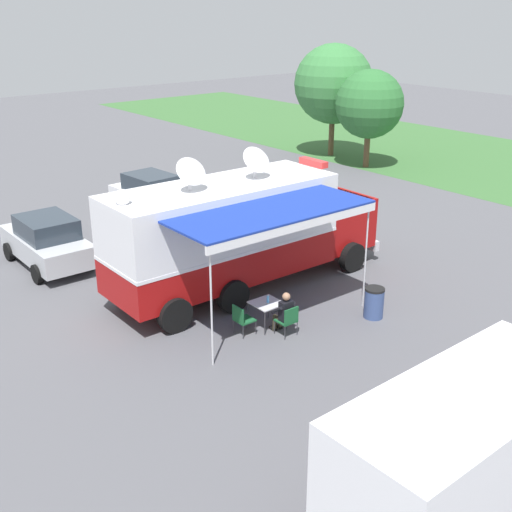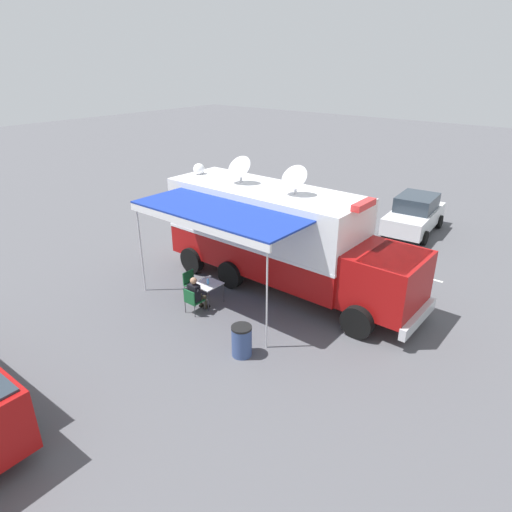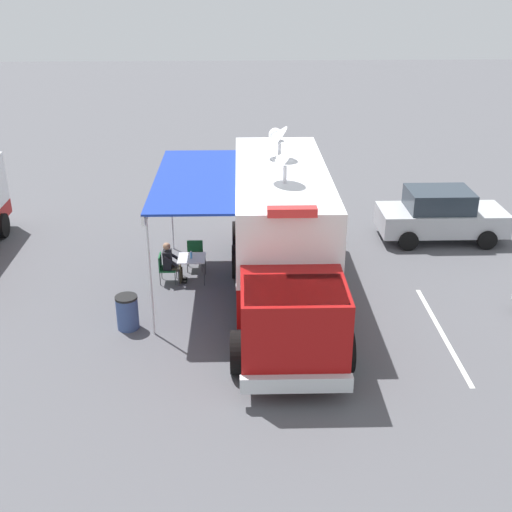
{
  "view_description": "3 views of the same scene",
  "coord_description": "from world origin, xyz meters",
  "px_view_note": "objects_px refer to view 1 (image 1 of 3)",
  "views": [
    {
      "loc": [
        14.96,
        -10.81,
        8.44
      ],
      "look_at": [
        1.4,
        0.18,
        1.62
      ],
      "focal_mm": 45.37,
      "sensor_mm": 36.0,
      "label": 1
    },
    {
      "loc": [
        11.88,
        9.1,
        7.54
      ],
      "look_at": [
        0.37,
        -0.08,
        1.05
      ],
      "focal_mm": 31.43,
      "sensor_mm": 36.0,
      "label": 2
    },
    {
      "loc": [
        1.32,
        17.1,
        8.53
      ],
      "look_at": [
        0.71,
        0.34,
        1.07
      ],
      "focal_mm": 45.73,
      "sensor_mm": 36.0,
      "label": 3
    }
  ],
  "objects_px": {
    "command_truck": "(242,230)",
    "folding_chair_beside_table": "(242,318)",
    "water_bottle": "(268,299)",
    "car_behind_truck": "(153,195)",
    "car_far_corner": "(47,241)",
    "folding_chair_at_table": "(288,319)",
    "folding_table": "(267,304)",
    "support_truck": "(481,445)",
    "seated_responder": "(284,312)",
    "trash_bin": "(374,303)"
  },
  "relations": [
    {
      "from": "command_truck",
      "to": "folding_chair_beside_table",
      "type": "xyz_separation_m",
      "value": [
        2.49,
        -1.98,
        -1.43
      ]
    },
    {
      "from": "command_truck",
      "to": "water_bottle",
      "type": "xyz_separation_m",
      "value": [
        2.54,
        -1.1,
        -1.11
      ]
    },
    {
      "from": "car_behind_truck",
      "to": "car_far_corner",
      "type": "xyz_separation_m",
      "value": [
        2.71,
        -5.75,
        0.0
      ]
    },
    {
      "from": "folding_chair_at_table",
      "to": "car_behind_truck",
      "type": "distance_m",
      "value": 12.06
    },
    {
      "from": "folding_table",
      "to": "car_far_corner",
      "type": "height_order",
      "value": "car_far_corner"
    },
    {
      "from": "car_far_corner",
      "to": "folding_table",
      "type": "bearing_deg",
      "value": 19.48
    },
    {
      "from": "command_truck",
      "to": "support_truck",
      "type": "height_order",
      "value": "command_truck"
    },
    {
      "from": "car_far_corner",
      "to": "seated_responder",
      "type": "bearing_deg",
      "value": 18.77
    },
    {
      "from": "folding_table",
      "to": "folding_chair_at_table",
      "type": "bearing_deg",
      "value": 6.54
    },
    {
      "from": "water_bottle",
      "to": "folding_chair_at_table",
      "type": "relative_size",
      "value": 0.26
    },
    {
      "from": "folding_chair_beside_table",
      "to": "car_far_corner",
      "type": "bearing_deg",
      "value": -165.86
    },
    {
      "from": "folding_table",
      "to": "car_behind_truck",
      "type": "bearing_deg",
      "value": 165.46
    },
    {
      "from": "trash_bin",
      "to": "car_far_corner",
      "type": "xyz_separation_m",
      "value": [
        -9.73,
        -5.67,
        0.42
      ]
    },
    {
      "from": "water_bottle",
      "to": "folding_chair_beside_table",
      "type": "xyz_separation_m",
      "value": [
        -0.05,
        -0.88,
        -0.32
      ]
    },
    {
      "from": "command_truck",
      "to": "folding_chair_at_table",
      "type": "bearing_deg",
      "value": -17.33
    },
    {
      "from": "water_bottle",
      "to": "folding_chair_at_table",
      "type": "xyz_separation_m",
      "value": [
        0.79,
        0.06,
        -0.32
      ]
    },
    {
      "from": "water_bottle",
      "to": "seated_responder",
      "type": "height_order",
      "value": "seated_responder"
    },
    {
      "from": "folding_chair_at_table",
      "to": "folding_table",
      "type": "bearing_deg",
      "value": -173.46
    },
    {
      "from": "folding_chair_beside_table",
      "to": "trash_bin",
      "type": "height_order",
      "value": "trash_bin"
    },
    {
      "from": "support_truck",
      "to": "car_behind_truck",
      "type": "xyz_separation_m",
      "value": [
        -18.67,
        4.51,
        -0.51
      ]
    },
    {
      "from": "folding_chair_at_table",
      "to": "folding_chair_beside_table",
      "type": "bearing_deg",
      "value": -131.93
    },
    {
      "from": "folding_table",
      "to": "folding_chair_at_table",
      "type": "relative_size",
      "value": 0.93
    },
    {
      "from": "water_bottle",
      "to": "folding_table",
      "type": "bearing_deg",
      "value": -105.3
    },
    {
      "from": "water_bottle",
      "to": "folding_chair_beside_table",
      "type": "height_order",
      "value": "water_bottle"
    },
    {
      "from": "folding_table",
      "to": "car_far_corner",
      "type": "relative_size",
      "value": 0.19
    },
    {
      "from": "trash_bin",
      "to": "car_far_corner",
      "type": "distance_m",
      "value": 11.27
    },
    {
      "from": "trash_bin",
      "to": "water_bottle",
      "type": "bearing_deg",
      "value": -118.75
    },
    {
      "from": "trash_bin",
      "to": "car_behind_truck",
      "type": "xyz_separation_m",
      "value": [
        -12.44,
        0.08,
        0.42
      ]
    },
    {
      "from": "folding_chair_at_table",
      "to": "folding_chair_beside_table",
      "type": "height_order",
      "value": "same"
    },
    {
      "from": "support_truck",
      "to": "folding_table",
      "type": "bearing_deg",
      "value": 167.77
    },
    {
      "from": "trash_bin",
      "to": "seated_responder",
      "type": "bearing_deg",
      "value": -108.52
    },
    {
      "from": "folding_chair_at_table",
      "to": "water_bottle",
      "type": "bearing_deg",
      "value": -175.74
    },
    {
      "from": "folding_chair_beside_table",
      "to": "trash_bin",
      "type": "bearing_deg",
      "value": 66.76
    },
    {
      "from": "folding_table",
      "to": "car_behind_truck",
      "type": "height_order",
      "value": "car_behind_truck"
    },
    {
      "from": "folding_chair_beside_table",
      "to": "car_behind_truck",
      "type": "relative_size",
      "value": 0.2
    },
    {
      "from": "folding_table",
      "to": "folding_chair_at_table",
      "type": "distance_m",
      "value": 0.82
    },
    {
      "from": "seated_responder",
      "to": "folding_chair_beside_table",
      "type": "bearing_deg",
      "value": -124.84
    },
    {
      "from": "folding_chair_beside_table",
      "to": "command_truck",
      "type": "bearing_deg",
      "value": 141.46
    },
    {
      "from": "folding_table",
      "to": "car_far_corner",
      "type": "xyz_separation_m",
      "value": [
        -8.23,
        -2.91,
        0.21
      ]
    },
    {
      "from": "folding_chair_beside_table",
      "to": "trash_bin",
      "type": "relative_size",
      "value": 0.96
    },
    {
      "from": "folding_table",
      "to": "folding_chair_beside_table",
      "type": "xyz_separation_m",
      "value": [
        -0.05,
        -0.85,
        -0.16
      ]
    },
    {
      "from": "folding_chair_beside_table",
      "to": "car_far_corner",
      "type": "distance_m",
      "value": 8.45
    },
    {
      "from": "seated_responder",
      "to": "car_behind_truck",
      "type": "bearing_deg",
      "value": 166.64
    },
    {
      "from": "water_bottle",
      "to": "car_behind_truck",
      "type": "height_order",
      "value": "car_behind_truck"
    },
    {
      "from": "car_far_corner",
      "to": "trash_bin",
      "type": "bearing_deg",
      "value": 30.21
    },
    {
      "from": "water_bottle",
      "to": "folding_chair_beside_table",
      "type": "distance_m",
      "value": 0.94
    },
    {
      "from": "support_truck",
      "to": "water_bottle",
      "type": "bearing_deg",
      "value": 167.53
    },
    {
      "from": "folding_chair_at_table",
      "to": "car_behind_truck",
      "type": "relative_size",
      "value": 0.2
    },
    {
      "from": "command_truck",
      "to": "support_truck",
      "type": "xyz_separation_m",
      "value": [
        10.26,
        -2.81,
        -0.56
      ]
    },
    {
      "from": "folding_table",
      "to": "seated_responder",
      "type": "height_order",
      "value": "seated_responder"
    }
  ]
}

